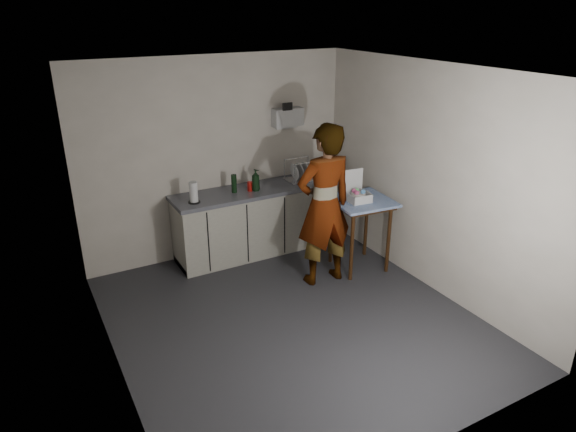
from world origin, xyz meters
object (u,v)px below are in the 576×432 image
dish_rack (301,176)px  bakery_box (357,194)px  kitchen_counter (257,222)px  soda_can (250,186)px  dark_bottle (234,184)px  soap_bottle (256,180)px  standing_man (324,206)px  paper_towel (194,193)px  side_table (361,209)px

dish_rack → bakery_box: 1.06m
kitchen_counter → soda_can: size_ratio=18.22×
kitchen_counter → dark_bottle: (-0.31, -0.00, 0.60)m
soap_bottle → standing_man: bearing=-69.6°
standing_man → dark_bottle: 1.29m
soda_can → dish_rack: 0.79m
kitchen_counter → standing_man: size_ratio=1.14×
soap_bottle → dish_rack: dish_rack is taller
kitchen_counter → dish_rack: size_ratio=5.35×
kitchen_counter → standing_man: (0.35, -1.11, 0.55)m
soap_bottle → paper_towel: bearing=-178.0°
soap_bottle → soda_can: bearing=162.1°
paper_towel → soda_can: bearing=4.0°
side_table → dish_rack: bearing=109.2°
side_table → standing_man: bearing=-168.1°
soda_can → paper_towel: bearing=-176.0°
bakery_box → soap_bottle: bearing=138.5°
kitchen_counter → paper_towel: bearing=-173.4°
paper_towel → bakery_box: 1.99m
standing_man → bakery_box: size_ratio=5.33×
dark_bottle → paper_towel: paper_towel is taller
standing_man → soap_bottle: (-0.39, 1.04, 0.07)m
soda_can → dish_rack: size_ratio=0.29×
soda_can → kitchen_counter: bearing=24.1°
soda_can → paper_towel: (-0.77, -0.05, 0.06)m
standing_man → soda_can: (-0.46, 1.06, -0.01)m
paper_towel → bakery_box: (1.76, -0.94, -0.03)m
soap_bottle → dark_bottle: size_ratio=1.20×
paper_towel → bakery_box: size_ratio=0.71×
soda_can → bakery_box: bearing=-45.3°
kitchen_counter → side_table: side_table is taller
soap_bottle → dish_rack: 0.73m
kitchen_counter → soap_bottle: bearing=-115.3°
dish_rack → soap_bottle: bearing=-174.1°
standing_man → dark_bottle: standing_man is taller
side_table → dish_rack: size_ratio=2.21×
soap_bottle → bakery_box: (0.91, -0.97, -0.05)m
side_table → soap_bottle: size_ratio=3.24×
soda_can → paper_towel: size_ratio=0.47×
standing_man → soda_can: standing_man is taller
soda_can → bakery_box: bakery_box is taller
bakery_box → kitchen_counter: bearing=135.4°
paper_towel → dish_rack: size_ratio=0.62×
side_table → paper_towel: bearing=158.0°
soap_bottle → bakery_box: bakery_box is taller
dish_rack → paper_towel: bearing=-176.2°
standing_man → paper_towel: 1.59m
bakery_box → standing_man: bearing=-167.3°
dark_bottle → soap_bottle: bearing=-14.2°
soda_can → dark_bottle: size_ratio=0.52×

